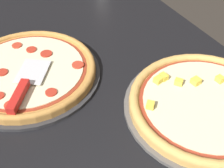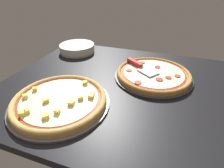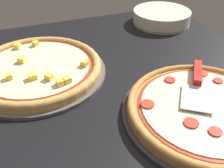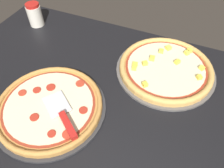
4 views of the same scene
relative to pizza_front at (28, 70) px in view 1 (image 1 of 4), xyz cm
name	(u,v)px [view 1 (image 1 of 4)]	position (x,y,z in cm)	size (l,w,h in cm)	color
ground_plane	(79,85)	(8.30, 12.18, -4.17)	(131.58, 97.44, 3.60)	black
pizza_pan_front	(29,75)	(-0.01, -0.01, -1.87)	(41.54, 41.54, 1.00)	#2D2D30
pizza_front	(28,70)	(0.00, 0.00, 0.00)	(39.05, 39.05, 2.65)	#B77F3D
pizza_pan_back	(205,108)	(34.41, 36.49, -1.87)	(42.36, 42.36, 1.00)	#565451
pizza_back	(207,103)	(34.40, 36.51, -0.03)	(39.82, 39.82, 3.58)	tan
serving_spatula	(23,88)	(9.11, -3.70, 2.03)	(20.32, 16.66, 2.00)	silver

